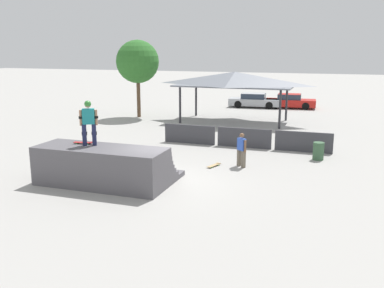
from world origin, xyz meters
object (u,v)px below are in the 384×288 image
(skateboard_on_deck, at_px, (84,143))
(bystander_walking, at_px, (242,148))
(trash_bin, at_px, (318,151))
(parked_car_silver, at_px, (254,101))
(skater_on_deck, at_px, (89,120))
(skateboard_on_ground, at_px, (214,165))
(tree_beside_pavilion, at_px, (138,62))
(parked_car_red, at_px, (290,101))

(skateboard_on_deck, height_order, bystander_walking, skateboard_on_deck)
(trash_bin, distance_m, parked_car_silver, 18.65)
(trash_bin, bearing_deg, skater_on_deck, -141.43)
(skateboard_on_deck, relative_size, bystander_walking, 0.52)
(bystander_walking, bearing_deg, skateboard_on_ground, 57.72)
(parked_car_silver, bearing_deg, skater_on_deck, -97.79)
(bystander_walking, bearing_deg, tree_beside_pavilion, -6.63)
(skateboard_on_ground, distance_m, parked_car_silver, 20.38)
(skateboard_on_deck, xyz_separation_m, trash_bin, (8.71, 6.51, -1.15))
(trash_bin, relative_size, parked_car_silver, 0.18)
(skater_on_deck, bearing_deg, bystander_walking, 10.93)
(skater_on_deck, distance_m, skateboard_on_deck, 1.03)
(bystander_walking, relative_size, trash_bin, 1.82)
(tree_beside_pavilion, distance_m, parked_car_silver, 11.80)
(trash_bin, bearing_deg, parked_car_red, 100.47)
(bystander_walking, bearing_deg, parked_car_silver, -40.28)
(skateboard_on_deck, xyz_separation_m, parked_car_silver, (2.26, 24.01, -0.97))
(skater_on_deck, relative_size, skateboard_on_deck, 2.20)
(skateboard_on_deck, distance_m, trash_bin, 10.94)
(bystander_walking, distance_m, parked_car_silver, 20.17)
(trash_bin, xyz_separation_m, parked_car_red, (-3.33, 18.04, 0.18))
(skateboard_on_ground, height_order, trash_bin, trash_bin)
(bystander_walking, relative_size, parked_car_red, 0.35)
(skateboard_on_ground, bearing_deg, bystander_walking, -53.56)
(tree_beside_pavilion, bearing_deg, parked_car_silver, 48.52)
(skateboard_on_deck, bearing_deg, parked_car_silver, 76.67)
(bystander_walking, relative_size, skateboard_on_ground, 1.78)
(skateboard_on_ground, relative_size, trash_bin, 1.02)
(parked_car_red, bearing_deg, skateboard_on_deck, -106.53)
(parked_car_red, bearing_deg, tree_beside_pavilion, -143.85)
(bystander_walking, height_order, skateboard_on_ground, bystander_walking)
(skateboard_on_deck, height_order, trash_bin, skateboard_on_deck)
(tree_beside_pavilion, bearing_deg, skateboard_on_ground, -51.27)
(trash_bin, bearing_deg, tree_beside_pavilion, 146.84)
(bystander_walking, xyz_separation_m, parked_car_silver, (-3.23, 19.91, -0.26))
(tree_beside_pavilion, xyz_separation_m, trash_bin, (13.89, -9.08, -3.80))
(tree_beside_pavilion, relative_size, trash_bin, 6.91)
(trash_bin, bearing_deg, bystander_walking, -143.16)
(bystander_walking, relative_size, parked_car_silver, 0.33)
(bystander_walking, distance_m, parked_car_red, 20.46)
(skateboard_on_ground, relative_size, parked_car_silver, 0.19)
(tree_beside_pavilion, distance_m, trash_bin, 17.03)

